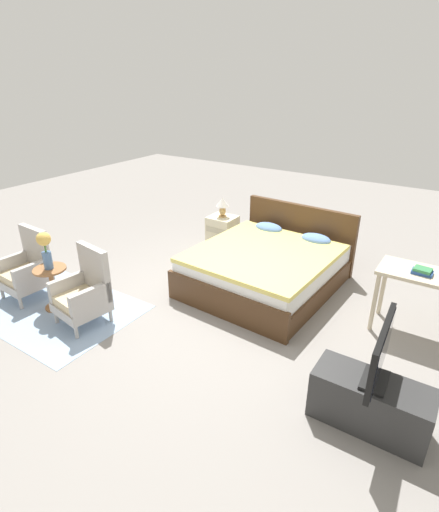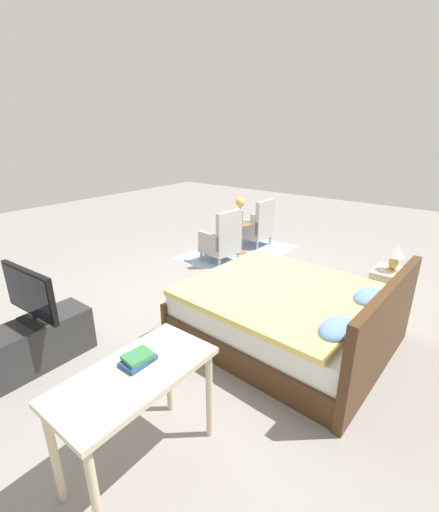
# 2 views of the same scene
# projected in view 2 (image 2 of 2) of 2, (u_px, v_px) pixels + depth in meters

# --- Properties ---
(ground_plane) EXTENTS (16.00, 16.00, 0.00)m
(ground_plane) POSITION_uv_depth(u_px,v_px,m) (224.00, 304.00, 4.56)
(ground_plane) COLOR gray
(floor_rug) EXTENTS (2.10, 1.50, 0.01)m
(floor_rug) POSITION_uv_depth(u_px,v_px,m) (238.00, 252.00, 6.47)
(floor_rug) COLOR #8EA8C6
(floor_rug) RESTS_ON ground_plane
(bed) EXTENTS (1.89, 2.16, 0.96)m
(bed) POSITION_uv_depth(u_px,v_px,m) (289.00, 315.00, 3.71)
(bed) COLOR #472D19
(bed) RESTS_ON ground_plane
(armchair_by_window_left) EXTENTS (0.57, 0.57, 0.92)m
(armchair_by_window_left) POSITION_uv_depth(u_px,v_px,m) (257.00, 227.00, 6.72)
(armchair_by_window_left) COLOR #ADA8A3
(armchair_by_window_left) RESTS_ON floor_rug
(armchair_by_window_right) EXTENTS (0.61, 0.61, 0.92)m
(armchair_by_window_right) POSITION_uv_depth(u_px,v_px,m) (222.00, 241.00, 5.87)
(armchair_by_window_right) COLOR #ADA8A3
(armchair_by_window_right) RESTS_ON floor_rug
(side_table) EXTENTS (0.40, 0.40, 0.57)m
(side_table) POSITION_uv_depth(u_px,v_px,m) (240.00, 234.00, 6.33)
(side_table) COLOR #936038
(side_table) RESTS_ON ground_plane
(flower_vase) EXTENTS (0.17, 0.17, 0.48)m
(flower_vase) POSITION_uv_depth(u_px,v_px,m) (240.00, 208.00, 6.15)
(flower_vase) COLOR #4C709E
(flower_vase) RESTS_ON side_table
(nightstand) EXTENTS (0.44, 0.41, 0.60)m
(nightstand) POSITION_uv_depth(u_px,v_px,m) (388.00, 293.00, 4.20)
(nightstand) COLOR beige
(nightstand) RESTS_ON ground_plane
(table_lamp) EXTENTS (0.22, 0.22, 0.33)m
(table_lamp) POSITION_uv_depth(u_px,v_px,m) (395.00, 254.00, 4.02)
(table_lamp) COLOR tan
(table_lamp) RESTS_ON nightstand
(tv_stand) EXTENTS (0.96, 0.40, 0.46)m
(tv_stand) POSITION_uv_depth(u_px,v_px,m) (40.00, 342.00, 3.35)
(tv_stand) COLOR #2D2D2D
(tv_stand) RESTS_ON ground_plane
(tv_flatscreen) EXTENTS (0.22, 0.80, 0.54)m
(tv_flatscreen) POSITION_uv_depth(u_px,v_px,m) (30.00, 295.00, 3.17)
(tv_flatscreen) COLOR black
(tv_flatscreen) RESTS_ON tv_stand
(vanity_desk) EXTENTS (1.04, 0.52, 0.78)m
(vanity_desk) POSITION_uv_depth(u_px,v_px,m) (136.00, 387.00, 2.16)
(vanity_desk) COLOR beige
(vanity_desk) RESTS_ON ground_plane
(book_stack) EXTENTS (0.21, 0.16, 0.07)m
(book_stack) POSITION_uv_depth(u_px,v_px,m) (138.00, 359.00, 2.18)
(book_stack) COLOR #284C8E
(book_stack) RESTS_ON vanity_desk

